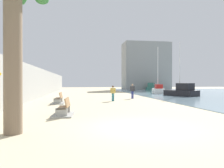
% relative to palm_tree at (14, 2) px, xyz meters
% --- Properties ---
extents(ground_plane, '(120.00, 120.00, 0.00)m').
position_rel_palm_tree_xyz_m(ground_plane, '(4.60, 18.28, -4.66)').
color(ground_plane, '#C6B793').
extents(seawall, '(0.80, 64.00, 3.59)m').
position_rel_palm_tree_xyz_m(seawall, '(-2.90, 18.28, -2.87)').
color(seawall, '#9E9E99').
rests_on(seawall, ground).
extents(palm_tree, '(3.04, 3.20, 6.71)m').
position_rel_palm_tree_xyz_m(palm_tree, '(0.00, 0.00, 0.00)').
color(palm_tree, '#7A6651').
rests_on(palm_tree, ground).
extents(bench_near, '(1.22, 2.16, 0.98)m').
position_rel_palm_tree_xyz_m(bench_near, '(1.42, 4.12, -4.43)').
color(bench_near, '#9E9E99').
rests_on(bench_near, ground).
extents(bench_far, '(1.14, 2.12, 0.98)m').
position_rel_palm_tree_xyz_m(bench_far, '(0.45, 11.15, -4.43)').
color(bench_far, '#9E9E99').
rests_on(bench_far, ground).
extents(person_walking, '(0.50, 0.28, 1.54)m').
position_rel_palm_tree_xyz_m(person_walking, '(5.53, 12.70, -3.78)').
color(person_walking, teal).
rests_on(person_walking, ground).
extents(person_standing, '(0.52, 0.23, 1.68)m').
position_rel_palm_tree_xyz_m(person_standing, '(8.23, 15.60, -3.68)').
color(person_standing, navy).
rests_on(person_standing, ground).
extents(boat_mid_bay, '(3.92, 4.82, 7.28)m').
position_rel_palm_tree_xyz_m(boat_mid_bay, '(16.00, 19.02, -3.97)').
color(boat_mid_bay, black).
rests_on(boat_mid_bay, water_bay).
extents(boat_far_right, '(4.24, 6.88, 1.60)m').
position_rel_palm_tree_xyz_m(boat_far_right, '(23.86, 34.63, -4.03)').
color(boat_far_right, white).
rests_on(boat_far_right, water_bay).
extents(boat_distant, '(2.29, 4.38, 7.79)m').
position_rel_palm_tree_xyz_m(boat_distant, '(15.14, 25.70, -3.99)').
color(boat_distant, white).
rests_on(boat_distant, water_bay).
extents(boat_far_left, '(4.14, 5.38, 1.75)m').
position_rel_palm_tree_xyz_m(boat_far_left, '(19.71, 42.21, -3.99)').
color(boat_far_left, '#337060').
rests_on(boat_far_left, water_bay).
extents(harbor_building, '(12.00, 6.00, 12.29)m').
position_rel_palm_tree_xyz_m(harbor_building, '(19.56, 46.28, 1.49)').
color(harbor_building, gray).
rests_on(harbor_building, ground).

